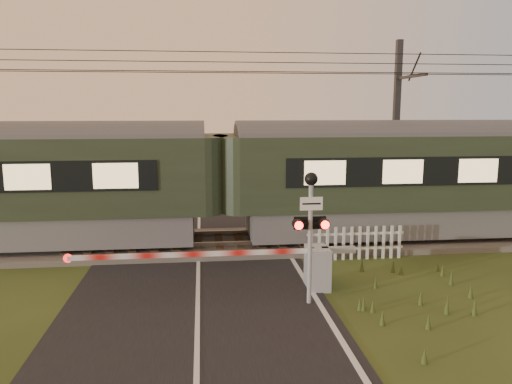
{
  "coord_description": "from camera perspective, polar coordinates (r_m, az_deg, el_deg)",
  "views": [
    {
      "loc": [
        0.15,
        -9.17,
        4.41
      ],
      "look_at": [
        1.5,
        3.2,
        2.31
      ],
      "focal_mm": 35.0,
      "sensor_mm": 36.0,
      "label": 1
    }
  ],
  "objects": [
    {
      "name": "crossing_signal",
      "position": [
        11.13,
        6.26,
        -2.58
      ],
      "size": [
        0.77,
        0.34,
        3.02
      ],
      "color": "gray",
      "rests_on": "ground"
    },
    {
      "name": "picket_fence",
      "position": [
        15.0,
        11.32,
        -5.72
      ],
      "size": [
        2.91,
        0.08,
        0.99
      ],
      "color": "silver",
      "rests_on": "ground"
    },
    {
      "name": "catenary_mast",
      "position": [
        19.31,
        15.75,
        6.71
      ],
      "size": [
        0.22,
        2.46,
        6.85
      ],
      "color": "#2D2D30",
      "rests_on": "ground"
    },
    {
      "name": "overhead_wires",
      "position": [
        15.73,
        -6.98,
        14.3
      ],
      "size": [
        120.0,
        0.62,
        0.62
      ],
      "color": "black",
      "rests_on": "ground"
    },
    {
      "name": "ground",
      "position": [
        10.18,
        -6.74,
        -16.17
      ],
      "size": [
        160.0,
        160.0,
        0.0
      ],
      "primitive_type": "plane",
      "color": "#2B3A16",
      "rests_on": "ground"
    },
    {
      "name": "track_bed",
      "position": [
        16.27,
        -6.58,
        -5.98
      ],
      "size": [
        140.0,
        3.4,
        0.39
      ],
      "color": "#47423D",
      "rests_on": "ground"
    },
    {
      "name": "train",
      "position": [
        15.85,
        -4.03,
        1.3
      ],
      "size": [
        39.78,
        2.74,
        3.7
      ],
      "color": "slate",
      "rests_on": "ground"
    },
    {
      "name": "road",
      "position": [
        9.97,
        -6.64,
        -16.69
      ],
      "size": [
        6.0,
        140.0,
        0.03
      ],
      "color": "black",
      "rests_on": "ground"
    },
    {
      "name": "boom_gate",
      "position": [
        12.44,
        5.39,
        -8.37
      ],
      "size": [
        6.98,
        0.8,
        1.07
      ],
      "color": "gray",
      "rests_on": "ground"
    }
  ]
}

